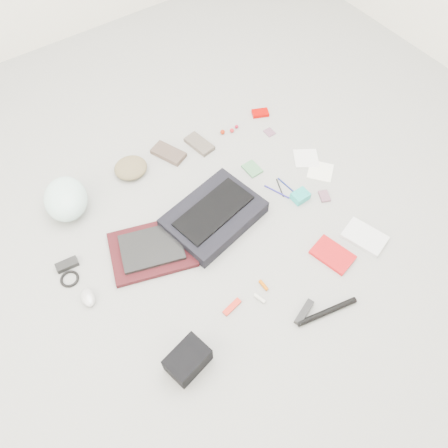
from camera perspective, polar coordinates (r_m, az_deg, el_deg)
ground_plane at (r=2.27m, az=0.00°, el=-0.68°), size 4.00×4.00×0.00m
messenger_bag at (r=2.27m, az=-1.33°, el=1.10°), size 0.54×0.43×0.08m
bag_flap at (r=2.23m, az=-1.36°, el=1.75°), size 0.44×0.26×0.01m
laptop_sleeve at (r=2.22m, az=-9.37°, el=-3.33°), size 0.48×0.42×0.03m
laptop at (r=2.20m, az=-9.45°, el=-3.02°), size 0.36×0.30×0.02m
bike_helmet at (r=2.43m, az=-19.96°, el=3.11°), size 0.29×0.33×0.17m
beanie at (r=2.53m, az=-12.09°, el=7.19°), size 0.20×0.19×0.07m
mitten_left at (r=2.59m, az=-7.27°, el=9.16°), size 0.17×0.22×0.03m
mitten_right at (r=2.63m, az=-3.25°, el=10.39°), size 0.12×0.19×0.03m
power_brick at (r=2.29m, az=-19.81°, el=-5.02°), size 0.11×0.06×0.03m
cable_coil at (r=2.26m, az=-19.52°, el=-6.77°), size 0.11×0.11×0.01m
mouse at (r=2.17m, az=-17.35°, el=-9.14°), size 0.07×0.11×0.04m
camera_bag at (r=1.94m, az=-4.76°, el=-17.29°), size 0.20×0.16×0.12m
multitool at (r=2.07m, az=1.05°, el=-10.77°), size 0.10×0.05×0.02m
toiletry_tube_white at (r=2.09m, az=4.68°, el=-9.65°), size 0.03×0.07×0.02m
toiletry_tube_orange at (r=2.12m, az=5.18°, el=-7.96°), size 0.02×0.06×0.02m
u_lock at (r=2.09m, az=10.41°, el=-11.27°), size 0.14×0.08×0.03m
bike_pump at (r=2.11m, az=13.30°, el=-11.09°), size 0.30×0.09×0.03m
book_red at (r=2.25m, az=13.99°, el=-3.91°), size 0.18×0.23×0.02m
book_white at (r=2.35m, az=17.89°, el=-1.60°), size 0.20×0.24×0.02m
notepad at (r=2.51m, az=3.70°, el=7.21°), size 0.08×0.11×0.01m
pen_blue at (r=2.42m, az=6.91°, el=4.20°), size 0.07×0.15×0.01m
pen_black at (r=2.44m, az=7.31°, el=4.73°), size 0.05×0.12×0.01m
pen_navy at (r=2.46m, az=8.22°, el=4.95°), size 0.02×0.14×0.01m
accordion_wallet at (r=2.40m, az=9.93°, el=3.60°), size 0.09×0.07×0.04m
card_deck at (r=2.45m, az=12.97°, el=3.57°), size 0.08×0.09×0.01m
napkin_top at (r=2.61m, az=10.67°, el=8.42°), size 0.19×0.19×0.01m
napkin_bottom at (r=2.56m, az=12.47°, el=6.74°), size 0.19×0.19×0.01m
lollipop_a at (r=2.69m, az=-0.19°, el=11.93°), size 0.04×0.04×0.03m
lollipop_b at (r=2.70m, az=1.04°, el=12.13°), size 0.03×0.03×0.03m
lollipop_c at (r=2.73m, az=1.66°, el=12.60°), size 0.03×0.03×0.02m
altoids_tin at (r=2.82m, az=4.76°, el=14.25°), size 0.12×0.10×0.02m
stamp_sheet at (r=2.72m, az=5.96°, el=11.84°), size 0.05×0.06×0.00m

